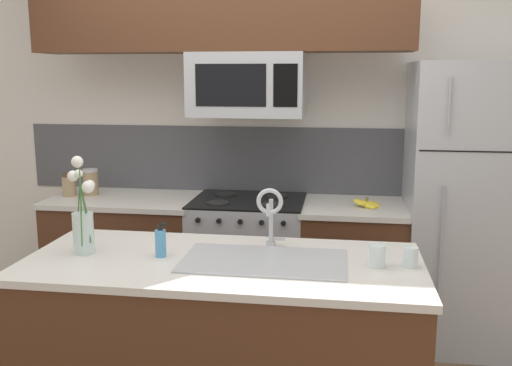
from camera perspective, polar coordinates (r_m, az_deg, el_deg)
rear_partition at (r=4.16m, az=4.17°, el=4.40°), size 5.20×0.10×2.60m
splash_band at (r=4.16m, az=-0.04°, el=2.35°), size 3.45×0.01×0.48m
back_counter_left at (r=4.24m, az=-12.72°, el=-7.40°), size 1.04×0.65×0.91m
back_counter_right at (r=3.97m, az=9.61°, el=-8.56°), size 0.70×0.65×0.91m
stove_range at (r=4.01m, az=-0.75°, el=-8.10°), size 0.76×0.64×0.93m
microwave at (r=3.78m, az=-0.84°, el=9.80°), size 0.74×0.40×0.41m
upper_cabinet_band at (r=3.81m, az=-3.58°, el=17.40°), size 2.44×0.34×0.60m
refrigerator at (r=3.95m, az=20.92°, el=-2.21°), size 0.85×0.74×1.84m
storage_jar_tall at (r=4.26m, az=-18.18°, el=-0.20°), size 0.10×0.10×0.16m
storage_jar_medium at (r=4.25m, az=-16.20°, el=0.09°), size 0.11×0.11×0.19m
banana_bunch at (r=3.78m, az=11.02°, el=-2.07°), size 0.19×0.16×0.08m
island_counter at (r=2.87m, az=-3.30°, el=-16.29°), size 1.86×0.82×0.91m
kitchen_sink at (r=2.68m, az=0.79°, el=-9.25°), size 0.76×0.44×0.16m
sink_faucet at (r=2.81m, az=1.42°, el=-2.64°), size 0.14×0.14×0.31m
dish_soap_bottle at (r=2.75m, az=-9.52°, el=-5.90°), size 0.06×0.05×0.16m
drinking_glass at (r=2.63m, az=12.02°, el=-7.15°), size 0.08×0.08×0.10m
spare_glass at (r=2.67m, az=15.18°, el=-7.15°), size 0.07×0.07×0.09m
flower_vase at (r=2.86m, az=-16.90°, el=-3.90°), size 0.16×0.20×0.49m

